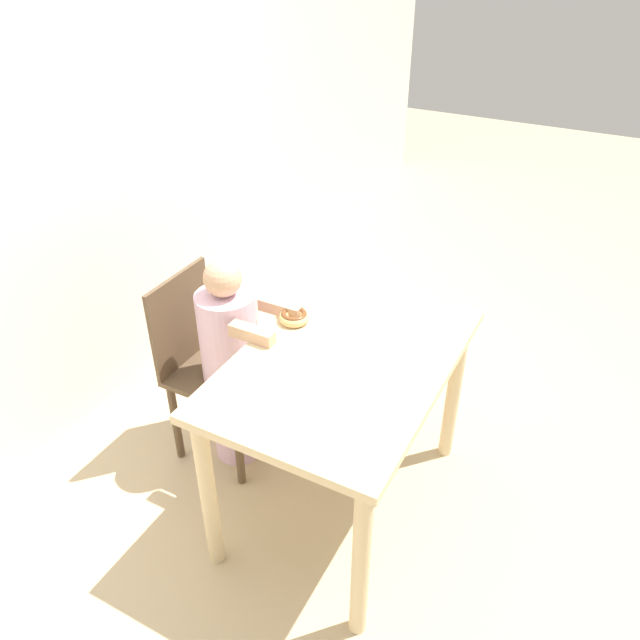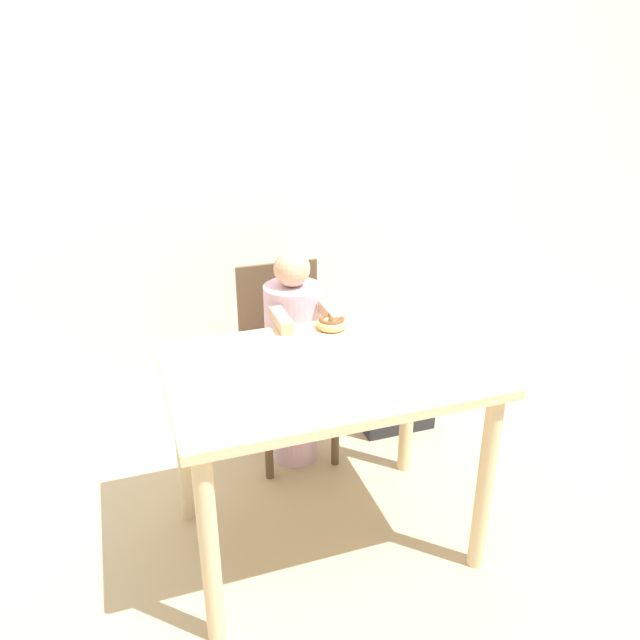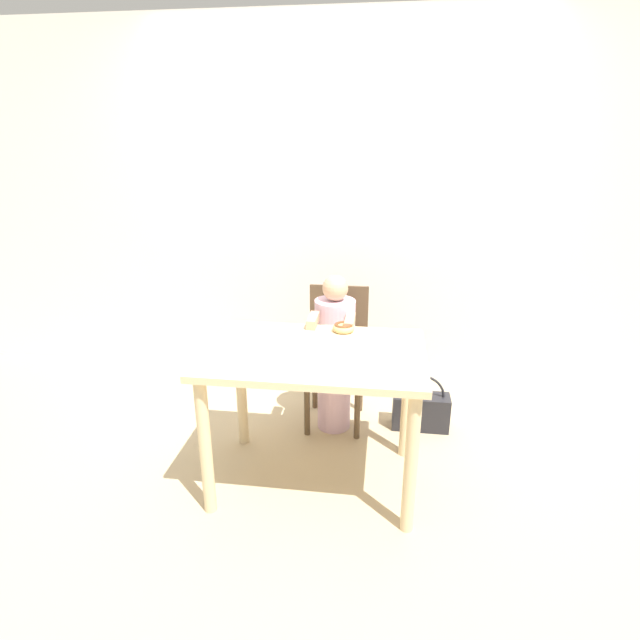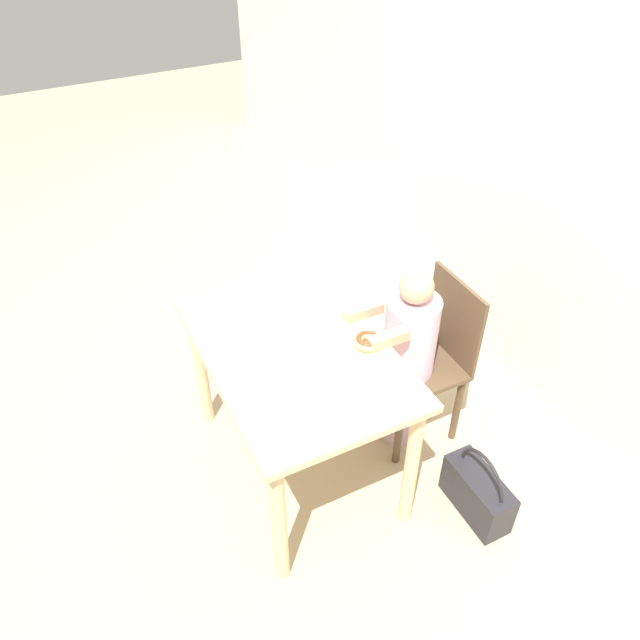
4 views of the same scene
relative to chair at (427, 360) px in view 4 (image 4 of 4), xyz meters
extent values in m
plane|color=tan|center=(-0.04, -0.66, -0.45)|extent=(12.00, 12.00, 0.00)
cube|color=silver|center=(-0.04, 0.66, 0.80)|extent=(8.00, 0.05, 2.50)
cube|color=beige|center=(-0.04, -0.66, 0.29)|extent=(1.07, 0.72, 0.03)
cylinder|color=beige|center=(-0.52, -0.96, -0.09)|extent=(0.06, 0.06, 0.72)
cylinder|color=beige|center=(0.43, -0.96, -0.09)|extent=(0.06, 0.06, 0.72)
cylinder|color=beige|center=(-0.52, -0.36, -0.09)|extent=(0.06, 0.06, 0.72)
cylinder|color=beige|center=(0.43, -0.36, -0.09)|extent=(0.06, 0.06, 0.72)
cube|color=brown|center=(0.00, -0.06, -0.02)|extent=(0.37, 0.40, 0.03)
cube|color=brown|center=(0.00, 0.13, 0.21)|extent=(0.37, 0.02, 0.42)
cylinder|color=brown|center=(-0.15, -0.23, -0.24)|extent=(0.04, 0.04, 0.42)
cylinder|color=brown|center=(0.15, -0.23, -0.24)|extent=(0.04, 0.04, 0.42)
cylinder|color=brown|center=(-0.15, 0.11, -0.24)|extent=(0.04, 0.04, 0.42)
cylinder|color=brown|center=(0.15, 0.11, -0.24)|extent=(0.04, 0.04, 0.42)
cylinder|color=silver|center=(0.00, -0.11, -0.23)|extent=(0.20, 0.20, 0.44)
cylinder|color=silver|center=(0.00, -0.11, 0.19)|extent=(0.24, 0.24, 0.40)
sphere|color=tan|center=(0.00, -0.11, 0.47)|extent=(0.15, 0.15, 0.15)
cube|color=tan|center=(-0.10, -0.30, 0.33)|extent=(0.05, 0.18, 0.05)
cube|color=tan|center=(0.10, -0.30, 0.33)|extent=(0.05, 0.18, 0.05)
torus|color=#DBB270|center=(0.07, -0.38, 0.33)|extent=(0.12, 0.12, 0.04)
torus|color=brown|center=(0.07, -0.38, 0.34)|extent=(0.10, 0.10, 0.02)
cube|color=white|center=(0.07, -0.62, 0.31)|extent=(0.26, 0.26, 0.00)
cube|color=#232328|center=(0.54, -0.05, -0.33)|extent=(0.35, 0.14, 0.22)
torus|color=#232328|center=(0.54, -0.05, -0.22)|extent=(0.28, 0.02, 0.28)
camera|label=1|loc=(-1.66, -1.41, 1.65)|focal=35.00mm
camera|label=2|loc=(-0.67, -2.41, 1.30)|focal=35.00mm
camera|label=3|loc=(0.28, -2.86, 1.28)|focal=28.00mm
camera|label=4|loc=(1.70, -1.41, 2.02)|focal=35.00mm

